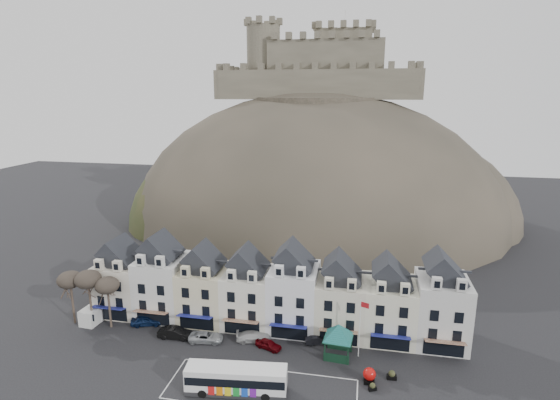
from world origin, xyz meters
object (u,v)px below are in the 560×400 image
(red_buoy, at_px, (369,375))
(white_van, at_px, (96,312))
(car_navy, at_px, (147,320))
(car_silver, at_px, (206,337))
(car_white, at_px, (254,336))
(car_charcoal, at_px, (319,339))
(bus, at_px, (236,378))
(flagpole, at_px, (360,325))
(bus_shelter, at_px, (339,332))
(car_maroon, at_px, (268,344))
(car_black, at_px, (175,333))

(red_buoy, relative_size, white_van, 0.34)
(car_navy, bearing_deg, car_silver, -121.71)
(red_buoy, relative_size, car_navy, 0.42)
(car_white, distance_m, car_charcoal, 9.00)
(bus, height_order, car_silver, bus)
(car_charcoal, bearing_deg, bus, 128.54)
(flagpole, bearing_deg, car_silver, -178.73)
(bus_shelter, xyz_separation_m, car_charcoal, (-2.81, 2.50, -2.99))
(bus, bearing_deg, car_silver, 121.17)
(car_white, bearing_deg, car_silver, 88.52)
(bus_shelter, height_order, car_silver, bus_shelter)
(white_van, xyz_separation_m, car_maroon, (27.33, -2.50, -0.58))
(flagpole, height_order, car_maroon, flagpole)
(car_black, bearing_deg, white_van, 77.51)
(bus_shelter, distance_m, flagpole, 2.95)
(bus_shelter, height_order, car_charcoal, bus_shelter)
(bus_shelter, bearing_deg, car_maroon, -175.12)
(white_van, relative_size, car_silver, 1.16)
(car_black, distance_m, car_white, 11.08)
(car_white, distance_m, car_maroon, 2.78)
(car_navy, xyz_separation_m, car_silver, (10.23, -2.50, -0.11))
(bus, bearing_deg, car_maroon, 73.38)
(bus, xyz_separation_m, white_van, (-25.65, 11.83, -0.60))
(bus, xyz_separation_m, car_navy, (-17.42, 11.83, -1.04))
(bus, relative_size, car_black, 2.46)
(bus_shelter, xyz_separation_m, car_white, (-11.74, 1.38, -2.91))
(red_buoy, height_order, white_van, white_van)
(car_black, height_order, car_white, car_black)
(bus, height_order, car_maroon, bus)
(white_van, height_order, car_black, white_van)
(bus_shelter, xyz_separation_m, car_navy, (-28.41, 2.50, -2.83))
(bus, distance_m, car_maroon, 9.56)
(bus, distance_m, car_charcoal, 14.44)
(bus, relative_size, bus_shelter, 1.62)
(red_buoy, height_order, flagpole, flagpole)
(bus_shelter, bearing_deg, car_black, -175.12)
(white_van, xyz_separation_m, car_white, (24.91, -1.12, -0.52))
(bus_shelter, bearing_deg, flagpole, 14.56)
(bus_shelter, relative_size, car_navy, 1.61)
(bus, relative_size, red_buoy, 6.31)
(bus, height_order, car_charcoal, bus)
(flagpole, bearing_deg, car_charcoal, 159.79)
(bus, relative_size, car_charcoal, 3.19)
(car_navy, bearing_deg, red_buoy, -120.34)
(red_buoy, distance_m, car_maroon, 14.12)
(car_white, relative_size, car_maroon, 1.29)
(red_buoy, height_order, car_silver, red_buoy)
(white_van, bearing_deg, car_black, -6.32)
(car_charcoal, bearing_deg, car_maroon, 94.21)
(bus_shelter, xyz_separation_m, white_van, (-36.64, 2.50, -2.39))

